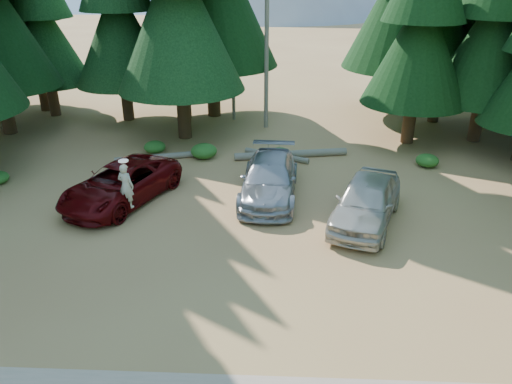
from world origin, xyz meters
TOP-DOWN VIEW (x-y plane):
  - ground at (0.00, 0.00)m, footprint 160.00×160.00m
  - forest_belt_north at (0.00, 15.00)m, footprint 36.00×7.00m
  - snag_front at (0.80, 14.50)m, footprint 0.24×0.24m
  - snag_back at (-1.20, 16.00)m, footprint 0.20×0.20m
  - red_pickup at (-4.71, 4.34)m, footprint 4.51×6.06m
  - silver_minivan_center at (1.19, 5.06)m, footprint 2.51×5.53m
  - silver_minivan_right at (4.77, 3.02)m, footprint 3.63×5.41m
  - frisbee_player at (-4.05, 2.96)m, footprint 0.72×0.57m
  - log_left at (-4.27, 8.97)m, footprint 4.10×1.48m
  - log_mid at (1.45, 9.45)m, footprint 3.19×1.68m
  - log_right at (2.17, 9.58)m, footprint 5.56×1.39m
  - shrub_far_left at (-4.78, 6.99)m, footprint 0.96×0.96m
  - shrub_left at (-4.69, 9.99)m, footprint 1.07×1.07m
  - shrub_center_left at (-2.11, 9.36)m, footprint 1.28×1.28m
  - shrub_center_right at (1.80, 8.05)m, footprint 0.94×0.94m
  - shrub_right at (1.61, 9.09)m, footprint 1.17×1.17m
  - shrub_far_right at (8.55, 8.72)m, footprint 1.06×1.06m

SIDE VIEW (x-z plane):
  - ground at x=0.00m, z-range 0.00..0.00m
  - forest_belt_north at x=0.00m, z-range -11.00..11.00m
  - log_mid at x=1.45m, z-range 0.00..0.28m
  - log_left at x=-4.27m, z-range 0.00..0.30m
  - log_right at x=2.17m, z-range 0.00..0.36m
  - shrub_center_right at x=1.80m, z-range 0.00..0.51m
  - shrub_far_left at x=-4.78m, z-range 0.00..0.53m
  - shrub_far_right at x=8.55m, z-range 0.00..0.58m
  - shrub_left at x=-4.69m, z-range 0.00..0.59m
  - shrub_right at x=1.61m, z-range 0.00..0.64m
  - shrub_center_left at x=-2.11m, z-range 0.00..0.70m
  - red_pickup at x=-4.71m, z-range 0.00..1.53m
  - silver_minivan_center at x=1.19m, z-range 0.00..1.57m
  - silver_minivan_right at x=4.77m, z-range 0.00..1.71m
  - frisbee_player at x=-4.05m, z-range 0.40..2.24m
  - snag_back at x=-1.20m, z-range 0.00..10.00m
  - snag_front at x=0.80m, z-range 0.00..12.00m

